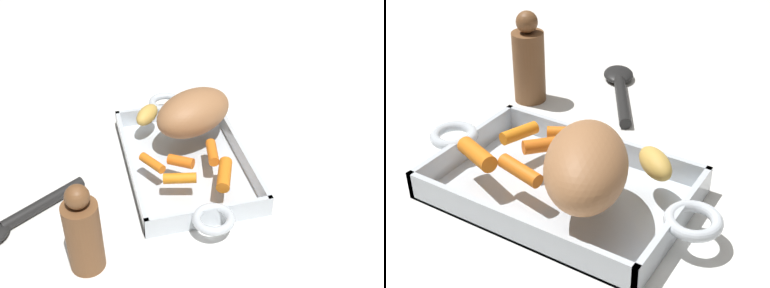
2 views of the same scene
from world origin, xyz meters
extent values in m
plane|color=white|center=(0.00, 0.00, 0.00)|extent=(1.94, 1.94, 0.00)
cube|color=silver|center=(0.00, 0.00, 0.00)|extent=(0.32, 0.21, 0.01)
cube|color=silver|center=(0.00, 0.10, 0.02)|extent=(0.32, 0.01, 0.04)
cube|color=silver|center=(0.00, -0.10, 0.02)|extent=(0.32, 0.01, 0.04)
cube|color=silver|center=(0.16, 0.00, 0.02)|extent=(0.01, 0.21, 0.04)
cube|color=silver|center=(-0.16, 0.00, 0.02)|extent=(0.01, 0.21, 0.04)
torus|color=silver|center=(0.18, 0.00, 0.03)|extent=(0.07, 0.07, 0.01)
torus|color=silver|center=(-0.18, 0.00, 0.03)|extent=(0.07, 0.07, 0.01)
ellipsoid|color=#A06C44|center=(-0.05, 0.03, 0.08)|extent=(0.16, 0.18, 0.08)
cylinder|color=orange|center=(0.09, -0.03, 0.05)|extent=(0.03, 0.06, 0.02)
cylinder|color=orange|center=(0.03, -0.07, 0.05)|extent=(0.05, 0.04, 0.02)
cylinder|color=orange|center=(0.10, 0.04, 0.05)|extent=(0.07, 0.05, 0.03)
cylinder|color=orange|center=(0.04, -0.02, 0.05)|extent=(0.04, 0.05, 0.02)
cylinder|color=orange|center=(0.03, 0.04, 0.05)|extent=(0.07, 0.03, 0.02)
ellipsoid|color=gold|center=(-0.11, -0.05, 0.06)|extent=(0.07, 0.07, 0.03)
cylinder|color=black|center=(0.05, -0.26, 0.01)|extent=(0.10, 0.14, 0.02)
cylinder|color=brown|center=(0.19, -0.20, 0.06)|extent=(0.05, 0.05, 0.12)
sphere|color=brown|center=(0.19, -0.20, 0.14)|extent=(0.04, 0.04, 0.04)
camera|label=1|loc=(0.74, -0.18, 0.61)|focal=49.01mm
camera|label=2|loc=(-0.32, 0.49, 0.44)|focal=52.95mm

